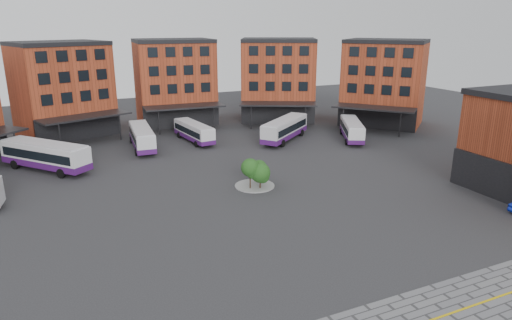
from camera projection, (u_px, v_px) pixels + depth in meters
name	position (u px, v px, depth m)	size (l,w,h in m)	color
ground	(292.00, 233.00, 39.08)	(160.00, 160.00, 0.00)	#28282B
yellow_line	(432.00, 320.00, 27.70)	(26.00, 0.15, 0.02)	gold
main_building	(141.00, 93.00, 68.33)	(94.14, 42.48, 14.60)	#9C3D22
tree_island	(257.00, 172.00, 49.41)	(4.40, 4.40, 3.43)	gray
bus_b	(45.00, 155.00, 55.26)	(10.09, 11.35, 3.49)	silver
bus_c	(142.00, 137.00, 64.88)	(3.44, 11.23, 3.12)	silver
bus_d	(194.00, 132.00, 68.78)	(3.54, 10.27, 2.83)	silver
bus_e	(285.00, 129.00, 69.37)	(10.89, 9.42, 3.31)	silver
bus_f	(352.00, 129.00, 69.89)	(7.06, 10.33, 2.94)	white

